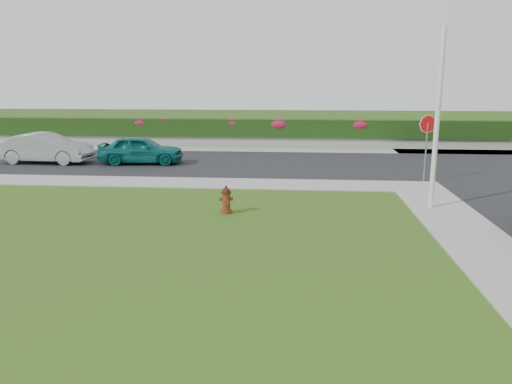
# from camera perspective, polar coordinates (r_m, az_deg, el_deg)

# --- Properties ---
(ground) EXTENTS (120.00, 120.00, 0.00)m
(ground) POSITION_cam_1_polar(r_m,az_deg,el_deg) (11.42, -7.58, -8.29)
(ground) COLOR black
(ground) RESTS_ON ground
(street_far) EXTENTS (26.00, 8.00, 0.04)m
(street_far) POSITION_cam_1_polar(r_m,az_deg,el_deg) (25.81, -11.81, 3.39)
(street_far) COLOR black
(street_far) RESTS_ON ground
(sidewalk_far) EXTENTS (24.00, 2.00, 0.04)m
(sidewalk_far) POSITION_cam_1_polar(r_m,az_deg,el_deg) (21.52, -18.14, 1.20)
(sidewalk_far) COLOR gray
(sidewalk_far) RESTS_ON ground
(curb_corner) EXTENTS (2.00, 2.00, 0.04)m
(curb_corner) POSITION_cam_1_polar(r_m,az_deg,el_deg) (20.35, 17.90, 0.58)
(curb_corner) COLOR gray
(curb_corner) RESTS_ON ground
(sidewalk_beyond) EXTENTS (34.00, 2.00, 0.04)m
(sidewalk_beyond) POSITION_cam_1_polar(r_m,az_deg,el_deg) (29.87, -1.66, 4.88)
(sidewalk_beyond) COLOR gray
(sidewalk_beyond) RESTS_ON ground
(retaining_wall) EXTENTS (34.00, 0.40, 0.60)m
(retaining_wall) POSITION_cam_1_polar(r_m,az_deg,el_deg) (31.31, -1.35, 5.76)
(retaining_wall) COLOR gray
(retaining_wall) RESTS_ON ground
(hedge) EXTENTS (32.00, 0.90, 1.10)m
(hedge) POSITION_cam_1_polar(r_m,az_deg,el_deg) (31.32, -1.33, 7.32)
(hedge) COLOR black
(hedge) RESTS_ON retaining_wall
(fire_hydrant) EXTENTS (0.45, 0.43, 0.87)m
(fire_hydrant) POSITION_cam_1_polar(r_m,az_deg,el_deg) (15.54, -3.43, -0.94)
(fire_hydrant) COLOR #56250D
(fire_hydrant) RESTS_ON ground
(sedan_teal) EXTENTS (4.19, 1.98, 1.39)m
(sedan_teal) POSITION_cam_1_polar(r_m,az_deg,el_deg) (25.20, -13.02, 4.75)
(sedan_teal) COLOR #0C5B5A
(sedan_teal) RESTS_ON street_far
(sedan_silver) EXTENTS (4.53, 1.73, 1.48)m
(sedan_silver) POSITION_cam_1_polar(r_m,az_deg,el_deg) (26.86, -22.91, 4.64)
(sedan_silver) COLOR #97989D
(sedan_silver) RESTS_ON street_far
(utility_pole) EXTENTS (0.16, 0.16, 5.65)m
(utility_pole) POSITION_cam_1_polar(r_m,az_deg,el_deg) (16.71, 20.00, 7.67)
(utility_pole) COLOR silver
(utility_pole) RESTS_ON ground
(stop_sign) EXTENTS (0.72, 0.24, 2.74)m
(stop_sign) POSITION_cam_1_polar(r_m,az_deg,el_deg) (21.11, 18.98, 6.51)
(stop_sign) COLOR slate
(stop_sign) RESTS_ON ground
(flower_clump_a) EXTENTS (1.01, 0.65, 0.51)m
(flower_clump_a) POSITION_cam_1_polar(r_m,az_deg,el_deg) (34.28, -20.53, 7.58)
(flower_clump_a) COLOR #AE1D3F
(flower_clump_a) RESTS_ON hedge
(flower_clump_b) EXTENTS (1.24, 0.80, 0.62)m
(flower_clump_b) POSITION_cam_1_polar(r_m,az_deg,el_deg) (32.57, -13.03, 7.75)
(flower_clump_b) COLOR #AE1D3F
(flower_clump_b) RESTS_ON hedge
(flower_clump_c) EXTENTS (1.04, 0.67, 0.52)m
(flower_clump_c) POSITION_cam_1_polar(r_m,az_deg,el_deg) (32.14, -10.46, 7.87)
(flower_clump_c) COLOR #AE1D3F
(flower_clump_c) RESTS_ON hedge
(flower_clump_d) EXTENTS (1.18, 0.76, 0.59)m
(flower_clump_d) POSITION_cam_1_polar(r_m,az_deg,el_deg) (31.28, -2.68, 7.89)
(flower_clump_d) COLOR #AE1D3F
(flower_clump_d) RESTS_ON hedge
(flower_clump_e) EXTENTS (1.47, 0.94, 0.73)m
(flower_clump_e) POSITION_cam_1_polar(r_m,az_deg,el_deg) (31.04, 2.64, 7.75)
(flower_clump_e) COLOR #AE1D3F
(flower_clump_e) RESTS_ON hedge
(flower_clump_f) EXTENTS (1.41, 0.90, 0.70)m
(flower_clump_f) POSITION_cam_1_polar(r_m,az_deg,el_deg) (31.23, 11.76, 7.55)
(flower_clump_f) COLOR #AE1D3F
(flower_clump_f) RESTS_ON hedge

